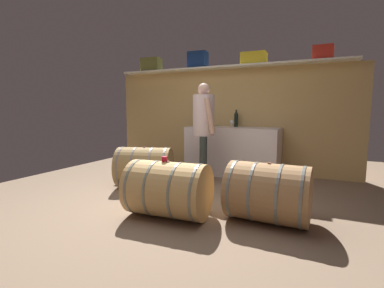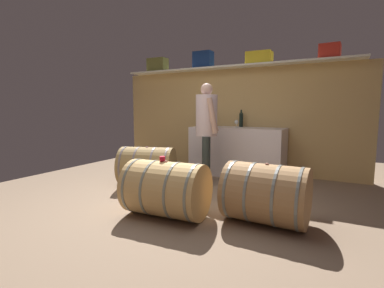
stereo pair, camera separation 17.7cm
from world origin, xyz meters
name	(u,v)px [view 2 (the right image)]	position (x,y,z in m)	size (l,w,h in m)	color
ground_plane	(183,196)	(0.00, 0.65, -0.01)	(6.01, 8.39, 0.02)	#816953
back_wall_panel	(232,120)	(0.00, 2.60, 0.98)	(4.81, 0.10, 1.96)	tan
high_shelf_board	(230,67)	(0.00, 2.45, 1.98)	(4.43, 0.40, 0.03)	white
toolcase_olive	(158,65)	(-1.64, 2.45, 2.13)	(0.41, 0.24, 0.28)	olive
toolcase_navy	(203,60)	(-0.56, 2.45, 2.15)	(0.37, 0.23, 0.32)	navy
toolcase_yellow	(259,58)	(0.54, 2.45, 2.10)	(0.44, 0.29, 0.21)	yellow
toolcase_red	(330,52)	(1.67, 2.45, 2.11)	(0.31, 0.29, 0.23)	red
work_cabinet	(237,151)	(0.24, 2.22, 0.44)	(1.67, 0.64, 0.87)	white
wine_bottle_amber	(210,119)	(-0.28, 2.16, 1.01)	(0.07, 0.07, 0.30)	brown
wine_bottle_clear	(204,119)	(-0.50, 2.36, 1.01)	(0.06, 0.06, 0.31)	#ACC6C1
wine_bottle_dark	(241,119)	(0.24, 2.43, 1.02)	(0.07, 0.07, 0.32)	black
wine_glass	(236,122)	(0.22, 2.22, 0.96)	(0.07, 0.07, 0.13)	white
wine_barrel_near	(166,189)	(0.21, -0.08, 0.31)	(0.92, 0.67, 0.63)	tan
wine_barrel_far	(147,166)	(-0.74, 0.84, 0.31)	(0.97, 0.84, 0.62)	olive
wine_barrel_flank	(266,194)	(1.25, 0.24, 0.32)	(0.86, 0.66, 0.64)	#A4784A
tasting_cup	(162,159)	(0.16, -0.08, 0.65)	(0.06, 0.06, 0.05)	red
winemaker_pouring	(207,123)	(0.02, 1.40, 0.98)	(0.43, 0.50, 1.60)	#2C3532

